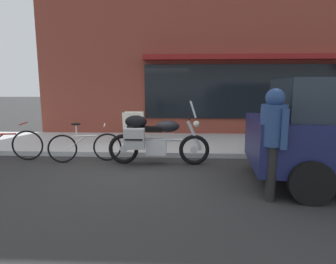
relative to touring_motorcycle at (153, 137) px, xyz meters
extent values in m
plane|color=#2B2B2B|center=(-0.30, -0.50, -0.61)|extent=(80.00, 80.00, 0.00)
torus|color=black|center=(0.92, 0.03, -0.28)|extent=(0.68, 0.09, 0.68)
cylinder|color=silver|center=(0.92, 0.03, -0.28)|extent=(0.16, 0.06, 0.16)
torus|color=black|center=(-0.67, 0.03, -0.28)|extent=(0.68, 0.09, 0.68)
cylinder|color=silver|center=(-0.67, 0.03, -0.28)|extent=(0.16, 0.06, 0.16)
cube|color=silver|center=(0.07, 0.03, -0.23)|extent=(0.44, 0.30, 0.32)
cylinder|color=silver|center=(0.12, 0.03, -0.06)|extent=(1.03, 0.06, 0.06)
ellipsoid|color=black|center=(0.32, 0.03, 0.24)|extent=(0.52, 0.28, 0.26)
cube|color=black|center=(-0.10, 0.03, 0.18)|extent=(0.60, 0.24, 0.11)
cube|color=black|center=(-0.43, 0.03, 0.16)|extent=(0.28, 0.22, 0.18)
cylinder|color=silver|center=(0.92, 0.03, 0.04)|extent=(0.35, 0.07, 0.67)
cylinder|color=black|center=(0.80, 0.03, 0.44)|extent=(0.04, 0.62, 0.04)
cube|color=silver|center=(0.88, 0.03, 0.62)|extent=(0.15, 0.32, 0.35)
sphere|color=#EAEACC|center=(0.96, 0.03, 0.30)|extent=(0.14, 0.14, 0.14)
cube|color=#A3A3A3|center=(-0.38, -0.21, 0.00)|extent=(0.44, 0.20, 0.44)
cube|color=black|center=(-0.38, -0.32, 0.00)|extent=(0.37, 0.02, 0.03)
ellipsoid|color=black|center=(-0.38, 0.03, 0.34)|extent=(0.48, 0.32, 0.28)
torus|color=black|center=(-1.09, 0.27, -0.29)|extent=(0.64, 0.19, 0.65)
torus|color=black|center=(-2.07, 0.04, -0.29)|extent=(0.64, 0.19, 0.65)
cylinder|color=silver|center=(-1.58, 0.16, -0.01)|extent=(0.54, 0.16, 0.04)
cylinder|color=silver|center=(-1.78, 0.11, -0.17)|extent=(0.43, 0.13, 0.32)
cylinder|color=silver|center=(-1.76, 0.11, 0.11)|extent=(0.03, 0.03, 0.30)
ellipsoid|color=black|center=(-1.76, 0.11, 0.27)|extent=(0.24, 0.15, 0.06)
cylinder|color=silver|center=(-1.14, 0.26, 0.23)|extent=(0.14, 0.47, 0.03)
cylinder|color=black|center=(2.74, -0.15, -0.28)|extent=(0.68, 0.29, 0.66)
cylinder|color=black|center=(2.55, -2.01, -0.28)|extent=(0.68, 0.29, 0.66)
cylinder|color=black|center=(2.03, -1.74, -0.19)|extent=(0.14, 0.14, 0.85)
cylinder|color=black|center=(1.99, -1.94, -0.19)|extent=(0.14, 0.14, 0.85)
cylinder|color=navy|center=(2.01, -1.84, 0.54)|extent=(0.50, 0.50, 0.62)
sphere|color=navy|center=(2.01, -1.84, 0.95)|extent=(0.28, 0.28, 0.28)
sphere|color=tan|center=(2.07, -1.81, 0.95)|extent=(0.17, 0.17, 0.17)
cylinder|color=navy|center=(1.92, -1.63, 0.51)|extent=(0.10, 0.10, 0.59)
cylinder|color=navy|center=(2.10, -2.05, 0.51)|extent=(0.10, 0.10, 0.59)
cube|color=silver|center=(-0.74, 1.67, -0.04)|extent=(0.55, 0.19, 0.89)
cube|color=silver|center=(-0.74, 1.89, -0.04)|extent=(0.55, 0.19, 0.89)
torus|color=black|center=(-2.98, 0.22, -0.26)|extent=(0.71, 0.15, 0.71)
cylinder|color=#B22323|center=(-3.51, 0.14, 0.02)|extent=(0.58, 0.13, 0.04)
cylinder|color=#B22323|center=(-3.03, 0.21, 0.26)|extent=(0.10, 0.48, 0.03)
camera|label=1|loc=(0.63, -6.09, 1.12)|focal=30.13mm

